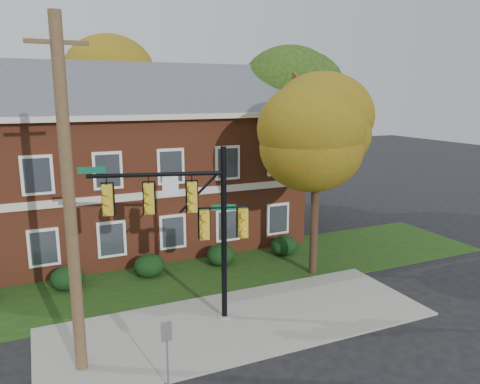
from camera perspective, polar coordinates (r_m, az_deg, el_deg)
name	(u,v)px	position (r m, az deg, el deg)	size (l,w,h in m)	color
ground	(253,335)	(16.85, 1.62, -17.07)	(120.00, 120.00, 0.00)	black
sidewalk	(241,322)	(17.63, 0.15, -15.53)	(14.00, 5.00, 0.08)	gray
grass_strip	(196,275)	(21.88, -5.35, -9.99)	(30.00, 6.00, 0.04)	#193811
apartment_building	(123,154)	(25.79, -14.13, 4.48)	(18.80, 8.80, 9.74)	brown
hedge_left	(67,278)	(21.39, -20.30, -9.80)	(1.40, 1.26, 1.05)	black
hedge_center	(149,266)	(21.83, -11.01, -8.81)	(1.40, 1.26, 1.05)	black
hedge_right	(221,255)	(22.80, -2.35, -7.67)	(1.40, 1.26, 1.05)	black
hedge_far_right	(284,245)	(24.25, 5.39, -6.51)	(1.40, 1.26, 1.05)	black
tree_near_right	(324,129)	(20.78, 10.16, 7.60)	(4.50, 4.25, 8.58)	black
tree_right_rear	(298,94)	(30.47, 7.11, 11.75)	(6.30, 5.95, 10.62)	black
tree_far_rear	(118,83)	(33.56, -14.64, 12.70)	(6.84, 6.46, 11.52)	black
traffic_signal	(191,217)	(16.38, -5.99, -2.99)	(5.57, 1.66, 6.40)	gray
utility_pole	(69,202)	(13.86, -20.10, -1.13)	(1.60, 0.35, 10.28)	brown
sign_post	(167,344)	(13.71, -8.90, -17.83)	(0.30, 0.06, 2.06)	slate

